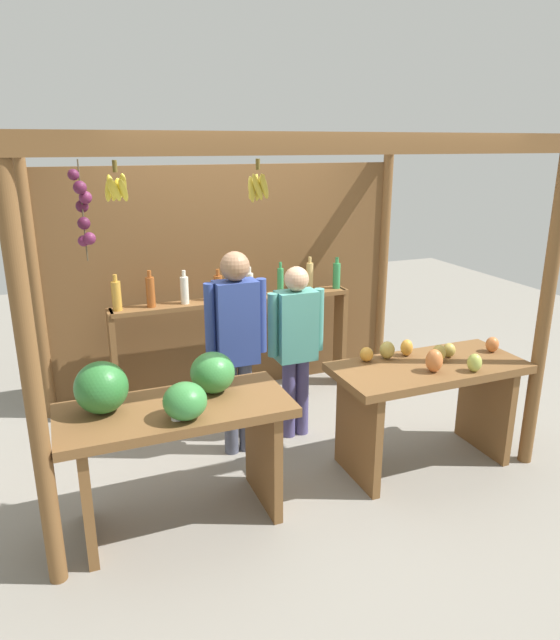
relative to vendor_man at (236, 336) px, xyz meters
The scene contains 7 objects.
ground_plane 1.02m from the vendor_man, 20.75° to the left, with size 12.00×12.00×0.00m, color gray.
market_stall 0.84m from the vendor_man, 64.68° to the left, with size 3.52×2.29×2.42m.
fruit_counter_left 0.98m from the vendor_man, 133.94° to the right, with size 1.43×0.67×1.13m.
fruit_counter_right 1.47m from the vendor_man, 29.02° to the right, with size 1.43×0.64×0.98m.
bottle_shelf_unit 0.98m from the vendor_man, 74.20° to the left, with size 2.26×0.22×1.33m.
vendor_man is the anchor object (origin of this frame).
vendor_woman 0.54m from the vendor_man, ahead, with size 0.48×0.20×1.44m.
Camera 1 is at (-1.52, -4.02, 2.36)m, focal length 32.07 mm.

